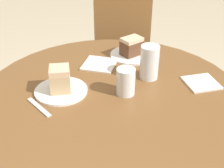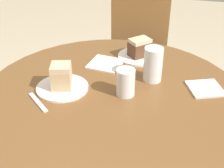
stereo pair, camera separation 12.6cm
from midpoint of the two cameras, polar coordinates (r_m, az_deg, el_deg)
table at (r=1.38m, az=2.63°, el=-7.50°), size 1.10×1.10×0.73m
chair at (r=2.22m, az=6.49°, el=5.16°), size 0.49×0.48×0.86m
plate_near at (r=1.31m, az=-6.36°, el=-0.74°), size 0.22×0.22×0.01m
plate_far at (r=1.57m, az=7.31°, el=4.99°), size 0.21×0.21×0.01m
cake_slice_near at (r=1.28m, az=-6.51°, el=1.38°), size 0.10×0.10×0.10m
cake_slice_far at (r=1.55m, az=7.43°, el=6.61°), size 0.12×0.12×0.09m
glass_lemonade at (r=1.25m, az=5.35°, el=-0.11°), size 0.08×0.08×0.11m
glass_water at (r=1.36m, az=10.14°, el=3.10°), size 0.08×0.08×0.15m
napkin_stack at (r=1.49m, az=1.21°, el=3.65°), size 0.17×0.17×0.01m
fork at (r=1.24m, az=-10.60°, el=-3.38°), size 0.13×0.11×0.00m
napkin_side at (r=1.38m, az=19.24°, el=-0.86°), size 0.17×0.17×0.01m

